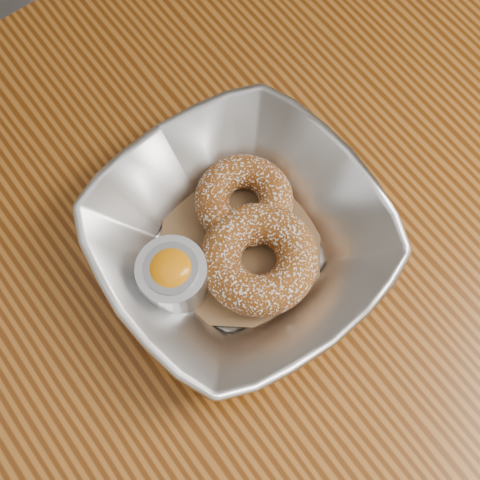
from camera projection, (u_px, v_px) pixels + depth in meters
ground_plane at (204, 433)px, 1.28m from camera, size 4.00×4.00×0.00m
table at (172, 380)px, 0.67m from camera, size 1.20×0.80×0.75m
serving_bowl at (240, 240)px, 0.58m from camera, size 0.25×0.25×0.06m
parchment at (240, 248)px, 0.60m from camera, size 0.20×0.20×0.00m
donut_back at (244, 200)px, 0.60m from camera, size 0.09×0.09×0.03m
donut_front at (259, 259)px, 0.58m from camera, size 0.11×0.11×0.04m
ramekin at (173, 276)px, 0.57m from camera, size 0.06×0.06×0.06m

